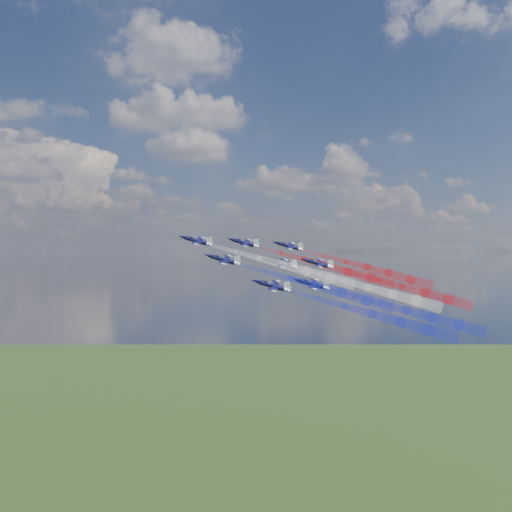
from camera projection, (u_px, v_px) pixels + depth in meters
name	position (u px, v px, depth m)	size (l,w,h in m)	color
jet_lead	(197.00, 241.00, 172.67)	(9.06, 11.33, 3.02)	black
trail_lead	(283.00, 265.00, 170.29)	(3.78, 44.68, 3.78)	white
jet_inner_left	(224.00, 260.00, 161.83)	(9.06, 11.33, 3.02)	black
trail_inner_left	(316.00, 286.00, 159.45)	(3.78, 44.68, 3.78)	#1723CB
jet_inner_right	(244.00, 243.00, 183.28)	(9.06, 11.33, 3.02)	black
trail_inner_right	(326.00, 265.00, 180.90)	(3.78, 44.68, 3.78)	red
jet_outer_left	(272.00, 286.00, 149.78)	(9.06, 11.33, 3.02)	black
trail_outer_left	(373.00, 314.00, 147.40)	(3.78, 44.68, 3.78)	#1723CB
jet_center_third	(281.00, 263.00, 172.42)	(9.06, 11.33, 3.02)	black
trail_center_third	(368.00, 287.00, 170.04)	(3.78, 44.68, 3.78)	white
jet_outer_right	(289.00, 246.00, 191.82)	(9.06, 11.33, 3.02)	black
trail_outer_right	(367.00, 268.00, 189.44)	(3.78, 44.68, 3.78)	red
jet_rear_left	(312.00, 284.00, 160.70)	(9.06, 11.33, 3.02)	black
trail_rear_left	(406.00, 310.00, 158.32)	(3.78, 44.68, 3.78)	#1723CB
jet_rear_right	(318.00, 263.00, 180.07)	(9.06, 11.33, 3.02)	black
trail_rear_right	(402.00, 286.00, 177.69)	(3.78, 44.68, 3.78)	red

